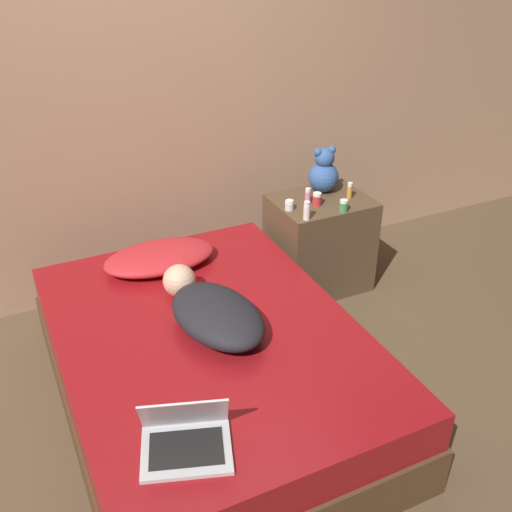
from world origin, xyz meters
TOP-DOWN VIEW (x-y plane):
  - ground_plane at (0.00, 0.00)m, footprint 12.00×12.00m
  - wall_back at (0.00, 1.19)m, footprint 8.00×0.06m
  - bed at (0.00, 0.00)m, footprint 1.31×1.81m
  - nightstand at (1.00, 0.68)m, footprint 0.56×0.44m
  - pillow at (-0.02, 0.64)m, footprint 0.59×0.35m
  - person_lying at (0.04, 0.03)m, footprint 0.43×0.72m
  - laptop at (-0.32, -0.60)m, footprint 0.37×0.33m
  - teddy_bear at (1.06, 0.79)m, footprint 0.18×0.18m
  - bottle_amber at (1.15, 0.64)m, footprint 0.03×0.03m
  - bottle_green at (1.02, 0.50)m, footprint 0.05×0.05m
  - bottle_white at (0.78, 0.50)m, footprint 0.04×0.04m
  - bottle_pink at (0.90, 0.68)m, footprint 0.03×0.03m
  - bottle_red at (0.93, 0.63)m, footprint 0.05×0.05m
  - bottle_clear at (0.76, 0.65)m, footprint 0.05×0.05m

SIDE VIEW (x-z plane):
  - ground_plane at x=0.00m, z-range 0.00..0.00m
  - bed at x=0.00m, z-range 0.00..0.42m
  - nightstand at x=1.00m, z-range 0.00..0.58m
  - laptop at x=-0.32m, z-range 0.36..0.58m
  - pillow at x=-0.02m, z-range 0.42..0.52m
  - person_lying at x=0.04m, z-range 0.41..0.58m
  - bottle_clear at x=0.76m, z-range 0.58..0.64m
  - bottle_green at x=1.02m, z-range 0.58..0.65m
  - bottle_red at x=0.93m, z-range 0.58..0.66m
  - bottle_pink at x=0.90m, z-range 0.58..0.67m
  - bottle_amber at x=1.15m, z-range 0.58..0.68m
  - bottle_white at x=0.78m, z-range 0.58..0.69m
  - teddy_bear at x=1.06m, z-range 0.56..0.84m
  - wall_back at x=0.00m, z-range 0.00..2.60m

